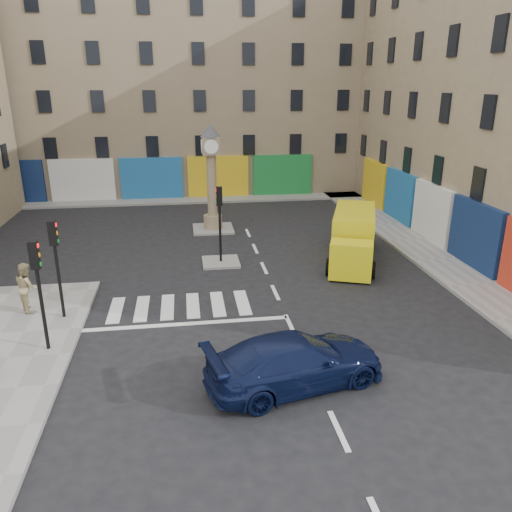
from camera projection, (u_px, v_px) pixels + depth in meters
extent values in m
plane|color=black|center=(296.00, 338.00, 17.43)|extent=(120.00, 120.00, 0.00)
cube|color=gray|center=(409.00, 240.00, 27.94)|extent=(2.60, 30.00, 0.15)
cube|color=gray|center=(180.00, 200.00, 37.61)|extent=(32.00, 2.40, 0.15)
cube|color=gray|center=(221.00, 262.00, 24.61)|extent=(1.80, 1.80, 0.12)
cube|color=gray|center=(213.00, 229.00, 30.22)|extent=(2.40, 2.40, 0.12)
cube|color=#87745A|center=(174.00, 82.00, 40.27)|extent=(32.00, 10.00, 17.00)
cylinder|color=black|center=(43.00, 310.00, 15.97)|extent=(0.12, 0.12, 2.80)
cube|color=black|center=(34.00, 255.00, 15.37)|extent=(0.28, 0.22, 0.90)
cylinder|color=black|center=(60.00, 282.00, 18.22)|extent=(0.12, 0.12, 2.80)
cube|color=black|center=(53.00, 233.00, 17.61)|extent=(0.28, 0.22, 0.90)
cylinder|color=black|center=(220.00, 234.00, 24.13)|extent=(0.12, 0.12, 2.80)
cube|color=black|center=(219.00, 196.00, 23.53)|extent=(0.28, 0.22, 0.90)
cylinder|color=#948061|center=(213.00, 221.00, 30.07)|extent=(1.10, 1.10, 0.80)
cylinder|color=#948061|center=(212.00, 185.00, 29.35)|extent=(0.56, 0.56, 3.60)
cube|color=#948061|center=(211.00, 146.00, 28.60)|extent=(1.00, 1.00, 1.00)
cylinder|color=white|center=(211.00, 147.00, 28.11)|extent=(0.80, 0.06, 0.80)
cone|color=#333338|center=(210.00, 131.00, 28.32)|extent=(1.20, 1.20, 0.70)
imported|color=black|center=(296.00, 361.00, 14.48)|extent=(5.72, 3.40, 1.55)
cube|color=yellow|center=(354.00, 232.00, 25.46)|extent=(3.49, 5.10, 2.26)
cube|color=yellow|center=(351.00, 260.00, 22.30)|extent=(2.16, 1.76, 1.67)
cube|color=black|center=(351.00, 252.00, 22.12)|extent=(1.87, 1.41, 0.69)
cylinder|color=black|center=(329.00, 267.00, 23.03)|extent=(0.51, 0.82, 0.79)
cylinder|color=black|center=(372.00, 270.00, 22.64)|extent=(0.51, 0.82, 0.79)
cylinder|color=black|center=(335.00, 240.00, 27.02)|extent=(0.51, 0.82, 0.79)
cylinder|color=black|center=(372.00, 242.00, 26.62)|extent=(0.51, 0.82, 0.79)
imported|color=tan|center=(27.00, 287.00, 18.91)|extent=(1.06, 1.15, 1.91)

